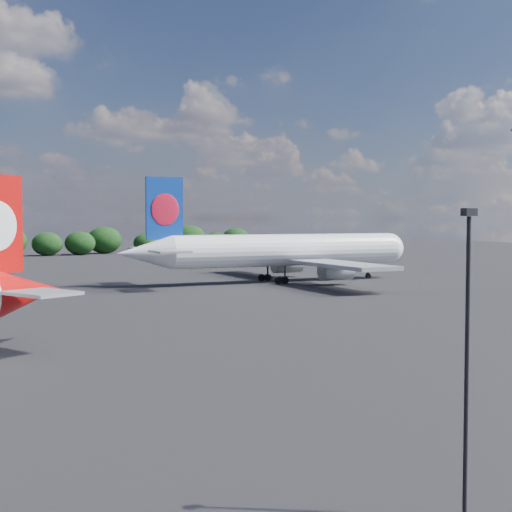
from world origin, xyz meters
TOP-DOWN VIEW (x-y plane):
  - china_southern_airliner at (51.70, 68.24)m, footprint 53.62×51.01m
  - apron_lamp_post at (8.21, -17.57)m, footprint 0.55×0.30m

SIDE VIEW (x-z plane):
  - china_southern_airliner at x=51.70m, z-range -3.42..14.07m
  - apron_lamp_post at x=8.21m, z-range 0.65..11.91m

